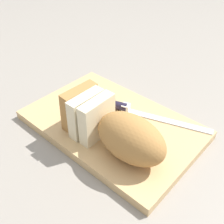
{
  "coord_description": "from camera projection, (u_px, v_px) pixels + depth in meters",
  "views": [
    {
      "loc": [
        -0.34,
        0.4,
        0.47
      ],
      "look_at": [
        0.0,
        0.0,
        0.05
      ],
      "focal_mm": 42.95,
      "sensor_mm": 36.0,
      "label": 1
    }
  ],
  "objects": [
    {
      "name": "ground_plane",
      "position": [
        112.0,
        128.0,
        0.7
      ],
      "size": [
        3.0,
        3.0,
        0.0
      ],
      "primitive_type": "plane",
      "color": "gray"
    },
    {
      "name": "crumb_stray_right",
      "position": [
        117.0,
        116.0,
        0.7
      ],
      "size": [
        0.0,
        0.0,
        0.0
      ],
      "primitive_type": "sphere",
      "color": "tan",
      "rests_on": "cutting_board"
    },
    {
      "name": "bread_loaf",
      "position": [
        115.0,
        129.0,
        0.59
      ],
      "size": [
        0.27,
        0.11,
        0.11
      ],
      "rotation": [
        0.0,
        0.0,
        -0.03
      ],
      "color": "#A8753D",
      "rests_on": "cutting_board"
    },
    {
      "name": "crumb_near_knife",
      "position": [
        130.0,
        129.0,
        0.66
      ],
      "size": [
        0.01,
        0.01,
        0.01
      ],
      "primitive_type": "sphere",
      "color": "tan",
      "rests_on": "cutting_board"
    },
    {
      "name": "bread_knife",
      "position": [
        131.0,
        110.0,
        0.71
      ],
      "size": [
        0.28,
        0.1,
        0.02
      ],
      "rotation": [
        0.0,
        0.0,
        3.44
      ],
      "color": "silver",
      "rests_on": "cutting_board"
    },
    {
      "name": "crumb_near_loaf",
      "position": [
        105.0,
        129.0,
        0.66
      ],
      "size": [
        0.01,
        0.01,
        0.01
      ],
      "primitive_type": "sphere",
      "color": "tan",
      "rests_on": "cutting_board"
    },
    {
      "name": "cutting_board",
      "position": [
        112.0,
        125.0,
        0.69
      ],
      "size": [
        0.45,
        0.3,
        0.02
      ],
      "primitive_type": "cube",
      "rotation": [
        0.0,
        0.0,
        -0.03
      ],
      "color": "tan",
      "rests_on": "ground_plane"
    },
    {
      "name": "crumb_stray_left",
      "position": [
        119.0,
        106.0,
        0.73
      ],
      "size": [
        0.01,
        0.01,
        0.01
      ],
      "primitive_type": "sphere",
      "color": "tan",
      "rests_on": "cutting_board"
    }
  ]
}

